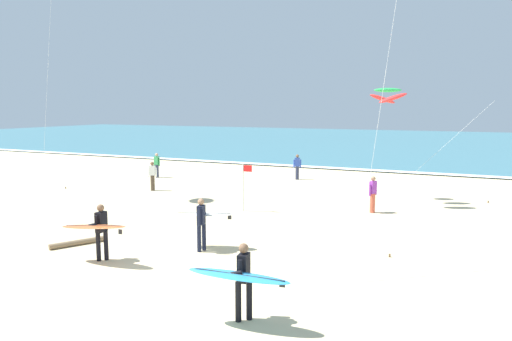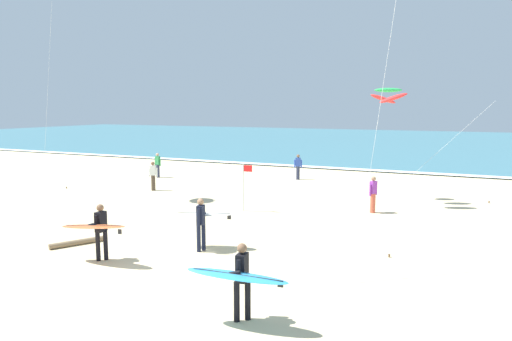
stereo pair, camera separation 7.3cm
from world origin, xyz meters
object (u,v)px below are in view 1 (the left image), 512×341
at_px(surfer_third, 241,276).
at_px(lifeguard_flag, 244,183).
at_px(bystander_white_top, 152,176).
at_px(surfer_trailing, 98,228).
at_px(bystander_green_top, 157,165).
at_px(bystander_purple_top, 373,194).
at_px(kite_arc_emerald_mid, 388,96).
at_px(driftwood_log, 78,243).
at_px(surfer_lead, 203,218).
at_px(bystander_blue_top, 297,167).

height_order(surfer_third, lifeguard_flag, lifeguard_flag).
bearing_deg(bystander_white_top, surfer_trailing, -60.17).
relative_size(surfer_third, bystander_green_top, 1.41).
distance_m(surfer_trailing, bystander_white_top, 12.07).
bearing_deg(surfer_trailing, bystander_white_top, 119.83).
xyz_separation_m(bystander_purple_top, bystander_green_top, (-14.71, 4.44, 0.00)).
distance_m(kite_arc_emerald_mid, driftwood_log, 14.88).
bearing_deg(driftwood_log, bystander_purple_top, 49.06).
height_order(bystander_white_top, driftwood_log, bystander_white_top).
xyz_separation_m(surfer_lead, surfer_third, (3.48, -4.16, 0.00)).
height_order(bystander_blue_top, driftwood_log, bystander_blue_top).
xyz_separation_m(kite_arc_emerald_mid, bystander_blue_top, (-6.24, 4.95, -4.24)).
distance_m(surfer_third, bystander_blue_top, 20.19).
relative_size(surfer_trailing, lifeguard_flag, 1.06).
height_order(bystander_green_top, driftwood_log, bystander_green_top).
bearing_deg(kite_arc_emerald_mid, bystander_green_top, 172.57).
height_order(surfer_third, driftwood_log, surfer_third).
bearing_deg(lifeguard_flag, bystander_green_top, 145.66).
distance_m(surfer_third, lifeguard_flag, 10.90).
xyz_separation_m(surfer_lead, bystander_green_top, (-10.86, 12.15, -0.23)).
bearing_deg(driftwood_log, bystander_white_top, 113.56).
distance_m(surfer_trailing, bystander_blue_top, 17.53).
relative_size(bystander_purple_top, bystander_blue_top, 1.00).
bearing_deg(driftwood_log, surfer_lead, 18.70).
xyz_separation_m(surfer_trailing, bystander_purple_top, (5.99, 10.06, -0.23)).
distance_m(surfer_lead, bystander_green_top, 16.29).
relative_size(surfer_trailing, driftwood_log, 1.25).
distance_m(bystander_white_top, bystander_blue_top, 9.14).
relative_size(kite_arc_emerald_mid, bystander_green_top, 3.57).
height_order(surfer_lead, bystander_white_top, surfer_lead).
bearing_deg(surfer_trailing, surfer_third, -17.81).
bearing_deg(bystander_purple_top, bystander_blue_top, 129.64).
xyz_separation_m(surfer_lead, lifeguard_flag, (-1.31, 5.62, 0.22)).
xyz_separation_m(kite_arc_emerald_mid, bystander_purple_top, (-0.05, -2.52, -4.24)).
bearing_deg(lifeguard_flag, bystander_purple_top, 21.98).
bearing_deg(bystander_white_top, surfer_lead, -44.88).
bearing_deg(bystander_purple_top, surfer_lead, -116.54).
relative_size(surfer_lead, lifeguard_flag, 0.98).
xyz_separation_m(kite_arc_emerald_mid, driftwood_log, (-7.91, -11.58, -4.96)).
bearing_deg(bystander_purple_top, driftwood_log, -130.94).
height_order(surfer_trailing, bystander_green_top, surfer_trailing).
xyz_separation_m(kite_arc_emerald_mid, bystander_white_top, (-12.04, -2.11, -4.24)).
xyz_separation_m(surfer_trailing, bystander_green_top, (-8.72, 14.50, -0.23)).
bearing_deg(bystander_green_top, bystander_blue_top, 19.54).
xyz_separation_m(bystander_green_top, driftwood_log, (6.84, -13.50, -0.72)).
bearing_deg(surfer_lead, bystander_blue_top, 98.76).
relative_size(surfer_lead, bystander_purple_top, 1.30).
xyz_separation_m(bystander_purple_top, lifeguard_flag, (-5.16, -2.08, 0.45)).
bearing_deg(lifeguard_flag, surfer_third, -63.93).
distance_m(surfer_lead, driftwood_log, 4.34).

